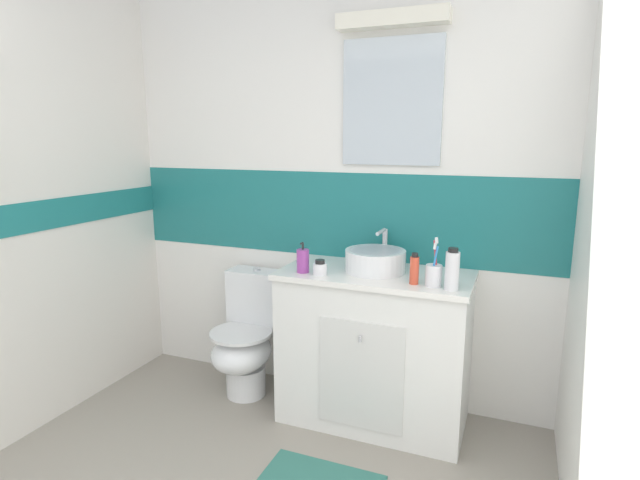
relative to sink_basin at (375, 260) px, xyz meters
name	(u,v)px	position (x,y,z in m)	size (l,w,h in m)	color
wall_back_tiled	(334,187)	(-0.34, 0.28, 0.35)	(3.20, 0.20, 2.50)	white
vanity_cabinet	(374,347)	(0.01, -0.01, -0.49)	(1.01, 0.52, 0.85)	white
sink_basin	(375,260)	(0.00, 0.00, 0.00)	(0.32, 0.36, 0.21)	white
toilet	(248,338)	(-0.79, -0.01, -0.56)	(0.37, 0.50, 0.76)	white
toothbrush_cup	(434,274)	(0.33, -0.16, 0.00)	(0.08, 0.08, 0.24)	white
soap_dispenser	(304,261)	(-0.34, -0.16, 0.00)	(0.07, 0.07, 0.16)	#993F99
deodorant_spray_can	(414,269)	(0.24, -0.16, 0.01)	(0.04, 0.04, 0.15)	#D84C33
shampoo_bottle_tall	(452,270)	(0.42, -0.19, 0.03)	(0.07, 0.07, 0.20)	white
hair_gel_jar	(320,268)	(-0.25, -0.18, -0.03)	(0.07, 0.07, 0.08)	white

